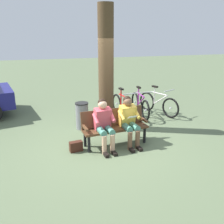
{
  "coord_description": "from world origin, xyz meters",
  "views": [
    {
      "loc": [
        1.34,
        5.49,
        2.69
      ],
      "look_at": [
        -0.23,
        -0.19,
        0.75
      ],
      "focal_mm": 39.9,
      "sensor_mm": 36.0,
      "label": 1
    }
  ],
  "objects": [
    {
      "name": "person_companion",
      "position": [
        0.08,
        0.22,
        0.66
      ],
      "size": [
        0.52,
        0.79,
        1.2
      ],
      "rotation": [
        0.0,
        0.0,
        0.1
      ],
      "color": "#D84C59",
      "rests_on": "ground"
    },
    {
      "name": "tree_trunk",
      "position": [
        -0.3,
        -1.05,
        1.68
      ],
      "size": [
        0.42,
        0.42,
        3.36
      ],
      "primitive_type": "cylinder",
      "color": "#4C3823",
      "rests_on": "ground"
    },
    {
      "name": "litter_bin",
      "position": [
        0.38,
        -1.17,
        0.38
      ],
      "size": [
        0.37,
        0.37,
        0.77
      ],
      "color": "slate",
      "rests_on": "ground"
    },
    {
      "name": "bench",
      "position": [
        -0.22,
        0.03,
        0.51
      ],
      "size": [
        1.64,
        0.64,
        0.87
      ],
      "rotation": [
        0.0,
        0.0,
        0.1
      ],
      "color": "#51331E",
      "rests_on": "ground"
    },
    {
      "name": "person_reading",
      "position": [
        -0.56,
        0.16,
        0.66
      ],
      "size": [
        0.52,
        0.79,
        1.2
      ],
      "rotation": [
        0.0,
        0.0,
        0.1
      ],
      "color": "gold",
      "rests_on": "ground"
    },
    {
      "name": "bicycle_blue",
      "position": [
        -1.63,
        -1.81,
        0.36
      ],
      "size": [
        0.48,
        1.68,
        0.94
      ],
      "rotation": [
        0.0,
        0.0,
        1.53
      ],
      "color": "black",
      "rests_on": "ground"
    },
    {
      "name": "bicycle_orange",
      "position": [
        -1.04,
        -1.75,
        0.36
      ],
      "size": [
        0.48,
        1.67,
        0.94
      ],
      "rotation": [
        0.0,
        0.0,
        1.72
      ],
      "color": "black",
      "rests_on": "ground"
    },
    {
      "name": "ground_plane",
      "position": [
        0.0,
        0.0,
        0.0
      ],
      "size": [
        40.0,
        40.0,
        0.0
      ],
      "primitive_type": "plane",
      "color": "#566647"
    },
    {
      "name": "handbag",
      "position": [
        0.75,
        0.21,
        0.12
      ],
      "size": [
        0.32,
        0.18,
        0.24
      ],
      "primitive_type": "cube",
      "rotation": [
        0.0,
        0.0,
        0.15
      ],
      "color": "#3F1E14",
      "rests_on": "ground"
    },
    {
      "name": "bicycle_purple",
      "position": [
        -2.28,
        -1.79,
        0.36
      ],
      "size": [
        0.76,
        1.56,
        0.94
      ],
      "rotation": [
        0.0,
        0.0,
        1.99
      ],
      "color": "black",
      "rests_on": "ground"
    }
  ]
}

